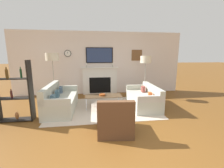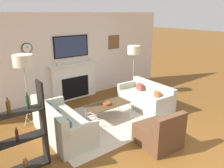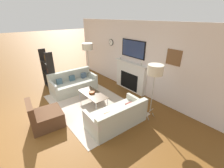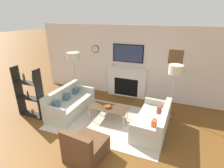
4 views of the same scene
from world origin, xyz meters
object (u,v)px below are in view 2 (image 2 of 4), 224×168
(decorative_bowl, at_px, (107,104))
(armchair, at_px, (159,134))
(couch_left, at_px, (61,125))
(coffee_table, at_px, (108,105))
(floor_lamp_right, at_px, (134,51))
(couch_right, at_px, (146,98))
(floor_lamp_left, at_px, (23,61))
(shelf_unit, at_px, (19,133))

(decorative_bowl, bearing_deg, armchair, -84.40)
(couch_left, relative_size, coffee_table, 1.52)
(decorative_bowl, bearing_deg, floor_lamp_right, 27.61)
(couch_left, xyz_separation_m, armchair, (1.48, -1.59, -0.02))
(couch_right, xyz_separation_m, floor_lamp_left, (-3.09, 0.99, 1.37))
(floor_lamp_right, height_order, shelf_unit, floor_lamp_right)
(armchair, relative_size, floor_lamp_left, 0.50)
(armchair, height_order, shelf_unit, shelf_unit)
(couch_right, relative_size, floor_lamp_right, 1.01)
(coffee_table, bearing_deg, couch_left, -177.52)
(armchair, height_order, floor_lamp_left, floor_lamp_left)
(couch_right, distance_m, armchair, 2.01)
(couch_right, height_order, coffee_table, couch_right)
(couch_left, height_order, shelf_unit, shelf_unit)
(floor_lamp_right, bearing_deg, floor_lamp_left, 180.00)
(couch_left, xyz_separation_m, coffee_table, (1.35, 0.06, 0.09))
(couch_left, distance_m, decorative_bowl, 1.33)
(coffee_table, bearing_deg, armchair, -85.73)
(decorative_bowl, xyz_separation_m, shelf_unit, (-2.33, -0.66, 0.30))
(couch_left, distance_m, shelf_unit, 1.26)
(couch_right, height_order, decorative_bowl, couch_right)
(couch_left, distance_m, floor_lamp_left, 1.70)
(couch_right, distance_m, floor_lamp_right, 1.65)
(armchair, relative_size, coffee_table, 0.77)
(couch_right, height_order, floor_lamp_right, floor_lamp_right)
(decorative_bowl, xyz_separation_m, floor_lamp_right, (1.78, 0.93, 1.08))
(shelf_unit, bearing_deg, couch_left, 30.86)
(shelf_unit, bearing_deg, coffee_table, 15.67)
(couch_right, xyz_separation_m, floor_lamp_right, (0.38, 0.99, 1.26))
(coffee_table, distance_m, decorative_bowl, 0.07)
(couch_left, xyz_separation_m, floor_lamp_left, (-0.38, 0.98, 1.34))
(armchair, bearing_deg, couch_right, 52.04)
(floor_lamp_left, height_order, floor_lamp_right, floor_lamp_left)
(coffee_table, relative_size, decorative_bowl, 5.73)
(armchair, bearing_deg, floor_lamp_left, 125.84)
(couch_left, bearing_deg, coffee_table, 2.48)
(armchair, bearing_deg, decorative_bowl, 95.60)
(couch_left, bearing_deg, decorative_bowl, 2.31)
(couch_right, bearing_deg, armchair, -127.96)
(couch_right, distance_m, coffee_table, 1.37)
(armchair, distance_m, decorative_bowl, 1.66)
(shelf_unit, bearing_deg, floor_lamp_right, 21.14)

